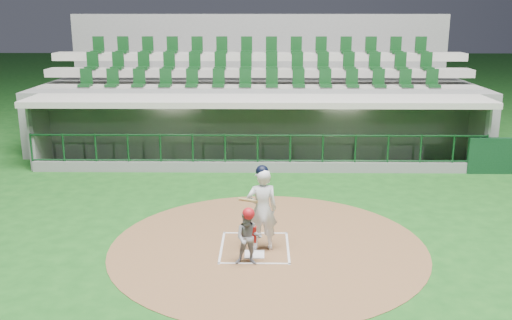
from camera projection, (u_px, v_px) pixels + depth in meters
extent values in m
plane|color=#134514|center=(255.00, 243.00, 13.21)|extent=(120.00, 120.00, 0.00)
cylinder|color=brown|center=(268.00, 246.00, 13.01)|extent=(7.20, 7.20, 0.01)
cube|color=silver|center=(254.00, 254.00, 12.52)|extent=(0.43, 0.43, 0.02)
cube|color=silver|center=(222.00, 247.00, 12.92)|extent=(0.05, 1.80, 0.01)
cube|color=silver|center=(288.00, 247.00, 12.90)|extent=(0.05, 1.80, 0.01)
cube|color=white|center=(255.00, 233.00, 13.73)|extent=(1.55, 0.05, 0.01)
cube|color=silver|center=(254.00, 263.00, 12.09)|extent=(1.55, 0.05, 0.01)
cube|color=slate|center=(258.00, 175.00, 20.60)|extent=(15.00, 3.00, 0.10)
cube|color=slate|center=(259.00, 128.00, 21.79)|extent=(15.00, 0.20, 2.70)
cube|color=#BBB4A5|center=(258.00, 122.00, 21.61)|extent=(13.50, 0.04, 0.90)
cube|color=slate|center=(48.00, 137.00, 20.34)|extent=(0.20, 3.00, 2.70)
cube|color=gray|center=(470.00, 138.00, 20.15)|extent=(0.20, 3.00, 2.70)
cube|color=#A5A195|center=(258.00, 98.00, 19.63)|extent=(15.40, 3.50, 0.20)
cube|color=slate|center=(258.00, 168.00, 18.92)|extent=(15.00, 0.15, 0.40)
cube|color=black|center=(258.00, 121.00, 18.52)|extent=(15.00, 0.01, 0.95)
cube|color=brown|center=(258.00, 160.00, 21.54)|extent=(12.75, 0.40, 0.45)
cube|color=white|center=(173.00, 100.00, 19.94)|extent=(1.30, 0.35, 0.04)
cube|color=white|center=(344.00, 100.00, 19.87)|extent=(1.30, 0.35, 0.04)
cube|color=black|center=(495.00, 156.00, 18.66)|extent=(1.80, 0.18, 1.20)
imported|color=#A51611|center=(142.00, 145.00, 21.08)|extent=(1.30, 0.99, 1.78)
imported|color=maroon|center=(191.00, 143.00, 21.17)|extent=(1.18, 0.68, 1.90)
imported|color=#A71212|center=(324.00, 147.00, 21.31)|extent=(0.88, 0.74, 1.53)
imported|color=#A81912|center=(416.00, 143.00, 21.12)|extent=(1.81, 0.69, 1.92)
cube|color=slate|center=(259.00, 113.00, 23.31)|extent=(17.00, 6.50, 2.50)
cube|color=gray|center=(259.00, 90.00, 21.56)|extent=(16.60, 0.95, 0.30)
cube|color=gray|center=(259.00, 73.00, 22.34)|extent=(16.60, 0.95, 0.30)
cube|color=#A5A095|center=(259.00, 56.00, 23.12)|extent=(16.60, 0.95, 0.30)
cube|color=slate|center=(260.00, 71.00, 26.20)|extent=(17.00, 0.25, 5.05)
imported|color=silver|center=(262.00, 210.00, 12.58)|extent=(0.76, 0.57, 1.88)
sphere|color=black|center=(262.00, 171.00, 12.35)|extent=(0.28, 0.28, 0.28)
cylinder|color=#A3834A|center=(250.00, 201.00, 12.27)|extent=(0.58, 0.79, 0.39)
imported|color=gray|center=(249.00, 238.00, 11.93)|extent=(0.59, 0.47, 1.18)
sphere|color=#AA1219|center=(249.00, 214.00, 11.79)|extent=(0.26, 0.26, 0.26)
cube|color=#A61411|center=(249.00, 234.00, 12.07)|extent=(0.32, 0.10, 0.35)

